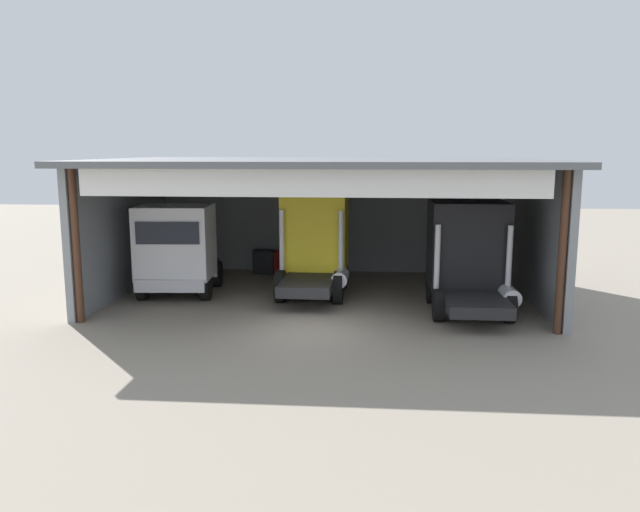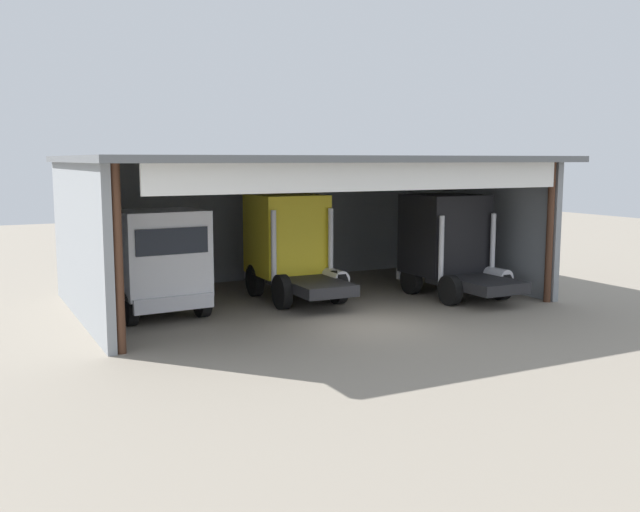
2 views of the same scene
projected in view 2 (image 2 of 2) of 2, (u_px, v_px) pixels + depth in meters
ground_plane at (369, 325)px, 21.19m from camera, size 80.00×80.00×0.00m
workshop_shed at (292, 198)px, 25.44m from camera, size 15.53×10.18×4.97m
truck_white_right_bay at (157, 262)px, 22.03m from camera, size 2.92×4.75×3.34m
truck_yellow_center_left_bay at (290, 244)px, 25.09m from camera, size 2.54×5.26×3.64m
truck_black_yard_outside at (449, 243)px, 25.63m from camera, size 2.64×4.81×3.61m
oil_drum at (201, 274)px, 27.46m from camera, size 0.58×0.58×0.95m
tool_cart at (192, 275)px, 27.14m from camera, size 0.90×0.60×1.00m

